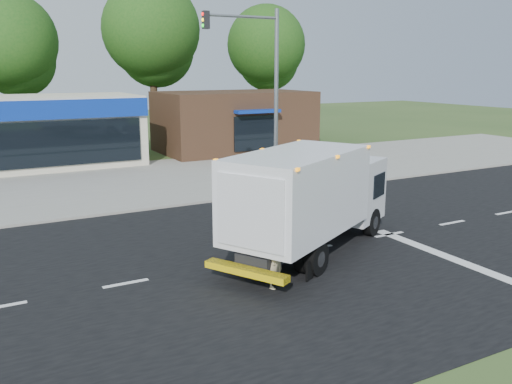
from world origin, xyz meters
TOP-DOWN VIEW (x-y plane):
  - ground at (0.00, 0.00)m, footprint 120.00×120.00m
  - road_asphalt at (0.00, 0.00)m, footprint 60.00×14.00m
  - sidewalk at (0.00, 8.20)m, footprint 60.00×2.40m
  - parking_apron at (0.00, 14.00)m, footprint 60.00×9.00m
  - lane_markings at (1.35, -1.35)m, footprint 55.20×7.00m
  - ems_box_truck at (-0.43, -0.26)m, footprint 7.46×5.48m
  - emergency_worker at (-2.67, -2.05)m, footprint 0.70×0.64m
  - brown_storefront at (7.00, 19.98)m, footprint 10.00×6.70m
  - traffic_signal_pole at (2.35, 7.60)m, footprint 3.51×0.25m
  - background_trees at (-0.85, 28.16)m, footprint 36.77×7.39m

SIDE VIEW (x-z plane):
  - ground at x=0.00m, z-range 0.00..0.00m
  - road_asphalt at x=0.00m, z-range -0.01..0.01m
  - parking_apron at x=0.00m, z-range 0.00..0.02m
  - lane_markings at x=1.35m, z-range 0.01..0.02m
  - sidewalk at x=0.00m, z-range 0.00..0.12m
  - emergency_worker at x=-2.67m, z-range -0.01..1.71m
  - ems_box_truck at x=-0.43m, z-range 0.25..3.47m
  - brown_storefront at x=7.00m, z-range 0.00..4.00m
  - traffic_signal_pole at x=2.35m, z-range 0.92..8.92m
  - background_trees at x=-0.85m, z-range 1.33..13.43m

